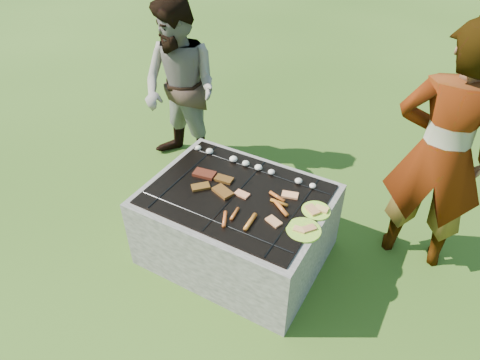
{
  "coord_description": "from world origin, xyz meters",
  "views": [
    {
      "loc": [
        1.19,
        -2.03,
        2.56
      ],
      "look_at": [
        0.0,
        0.05,
        0.7
      ],
      "focal_mm": 32.0,
      "sensor_mm": 36.0,
      "label": 1
    }
  ],
  "objects_px": {
    "fire_pit": "(237,227)",
    "cook": "(441,155)",
    "plate_near": "(304,230)",
    "bystander": "(181,90)",
    "plate_far": "(316,210)"
  },
  "relations": [
    {
      "from": "plate_far",
      "to": "cook",
      "type": "height_order",
      "value": "cook"
    },
    {
      "from": "plate_near",
      "to": "bystander",
      "type": "relative_size",
      "value": 0.19
    },
    {
      "from": "plate_near",
      "to": "bystander",
      "type": "bearing_deg",
      "value": 150.49
    },
    {
      "from": "plate_far",
      "to": "bystander",
      "type": "xyz_separation_m",
      "value": [
        -1.63,
        0.71,
        0.2
      ]
    },
    {
      "from": "fire_pit",
      "to": "bystander",
      "type": "height_order",
      "value": "bystander"
    },
    {
      "from": "fire_pit",
      "to": "cook",
      "type": "relative_size",
      "value": 0.7
    },
    {
      "from": "plate_near",
      "to": "plate_far",
      "type": "bearing_deg",
      "value": 90.22
    },
    {
      "from": "plate_far",
      "to": "bystander",
      "type": "bearing_deg",
      "value": 156.52
    },
    {
      "from": "fire_pit",
      "to": "cook",
      "type": "bearing_deg",
      "value": 30.74
    },
    {
      "from": "plate_near",
      "to": "cook",
      "type": "relative_size",
      "value": 0.16
    },
    {
      "from": "fire_pit",
      "to": "cook",
      "type": "xyz_separation_m",
      "value": [
        1.18,
        0.7,
        0.65
      ]
    },
    {
      "from": "plate_near",
      "to": "cook",
      "type": "distance_m",
      "value": 1.07
    },
    {
      "from": "plate_far",
      "to": "cook",
      "type": "relative_size",
      "value": 0.11
    },
    {
      "from": "plate_far",
      "to": "cook",
      "type": "distance_m",
      "value": 0.92
    },
    {
      "from": "cook",
      "to": "bystander",
      "type": "xyz_separation_m",
      "value": [
        -2.26,
        0.12,
        -0.12
      ]
    }
  ]
}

